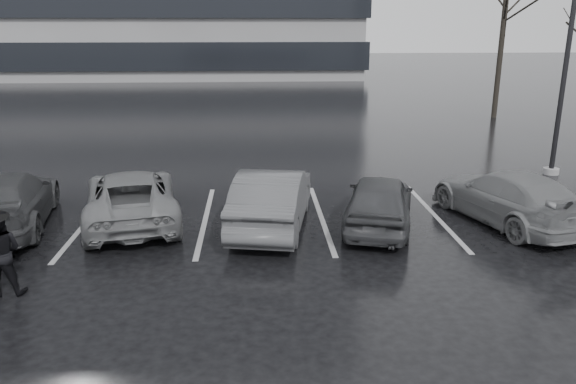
% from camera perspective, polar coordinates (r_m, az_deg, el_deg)
% --- Properties ---
extents(ground, '(160.00, 160.00, 0.00)m').
position_cam_1_polar(ground, '(11.30, 1.83, -6.79)').
color(ground, black).
rests_on(ground, ground).
extents(car_main, '(2.39, 3.88, 1.23)m').
position_cam_1_polar(car_main, '(13.01, 9.27, -0.88)').
color(car_main, black).
rests_on(car_main, ground).
extents(car_west_a, '(2.14, 4.34, 1.37)m').
position_cam_1_polar(car_west_a, '(12.83, -1.61, -0.61)').
color(car_west_a, '#2F2F31').
rests_on(car_west_a, ground).
extents(car_west_b, '(2.91, 4.73, 1.22)m').
position_cam_1_polar(car_west_b, '(13.69, -15.62, -0.44)').
color(car_west_b, '#4D4D50').
rests_on(car_west_b, ground).
extents(car_west_c, '(2.57, 4.68, 1.29)m').
position_cam_1_polar(car_west_c, '(14.27, -26.72, -0.81)').
color(car_west_c, black).
rests_on(car_west_c, ground).
extents(car_east, '(2.86, 4.59, 1.24)m').
position_cam_1_polar(car_east, '(14.10, 21.44, -0.46)').
color(car_east, '#4D4D50').
rests_on(car_east, ground).
extents(pedestrian_right, '(0.78, 0.63, 1.52)m').
position_cam_1_polar(pedestrian_right, '(10.81, -27.23, -5.51)').
color(pedestrian_right, black).
rests_on(pedestrian_right, ground).
extents(lamp_post, '(0.47, 0.47, 8.58)m').
position_cam_1_polar(lamp_post, '(18.83, 26.62, 13.27)').
color(lamp_post, gray).
rests_on(lamp_post, ground).
extents(stall_stripes, '(19.72, 5.00, 0.00)m').
position_cam_1_polar(stall_stripes, '(13.58, -2.50, -2.65)').
color(stall_stripes, '#9E9EA0').
rests_on(stall_stripes, ground).
extents(tree_north, '(0.26, 0.26, 8.50)m').
position_cam_1_polar(tree_north, '(29.82, 21.00, 15.20)').
color(tree_north, black).
rests_on(tree_north, ground).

